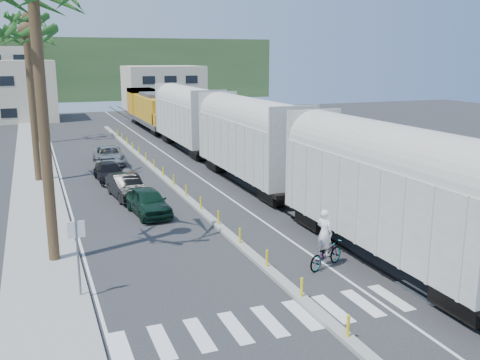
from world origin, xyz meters
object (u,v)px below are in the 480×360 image
at_px(car_second, 126,186).
at_px(cyclist, 325,249).
at_px(street_sign, 77,247).
at_px(car_lead, 148,202).

xyz_separation_m(car_second, cyclist, (5.71, -14.08, 0.04)).
relative_size(street_sign, car_second, 0.65).
height_order(street_sign, car_second, street_sign).
distance_m(street_sign, car_second, 14.08).
bearing_deg(cyclist, street_sign, 61.47).
height_order(street_sign, cyclist, street_sign).
xyz_separation_m(street_sign, car_second, (3.94, 13.47, -1.23)).
relative_size(street_sign, car_lead, 0.68).
distance_m(street_sign, car_lead, 10.55).
bearing_deg(cyclist, car_second, -2.84).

